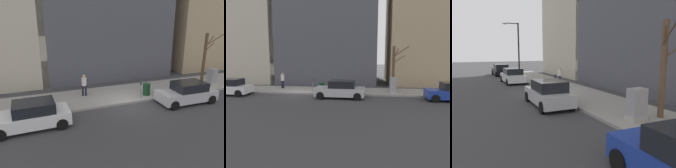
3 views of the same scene
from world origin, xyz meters
The scene contains 9 objects.
ground_plane centered at (0.00, 0.00, 0.00)m, with size 120.00×120.00×0.00m, color #38383A.
sidewalk centered at (2.00, 0.00, 0.07)m, with size 4.00×36.00×0.15m, color gray.
parked_car_silver centered at (-1.15, -3.97, 0.74)m, with size 1.97×4.22×1.52m.
parked_car_white centered at (-1.18, 6.53, 0.74)m, with size 2.01×4.24×1.52m.
parking_meter centered at (0.45, -1.10, 0.98)m, with size 0.14×0.10×1.35m.
utility_box centered at (1.30, -8.63, 0.85)m, with size 0.83×0.61×1.43m.
bare_tree centered at (2.59, -8.82, 2.45)m, with size 0.97×1.44×4.39m.
trash_bin centered at (0.90, -1.84, 0.60)m, with size 0.56×0.56×0.90m, color #14381E.
pedestrian_near_meter centered at (2.42, 2.68, 1.09)m, with size 0.36×0.37×1.66m.
Camera 2 is at (-19.56, -6.28, 3.80)m, focal length 35.00 mm.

